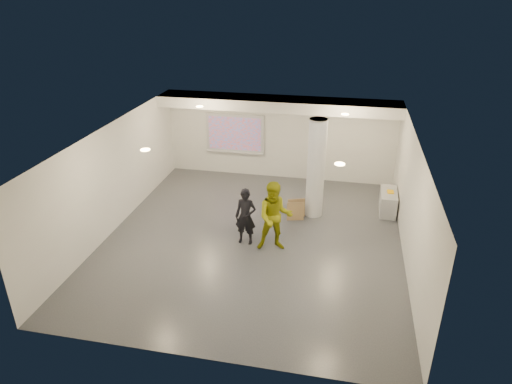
% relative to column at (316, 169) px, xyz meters
% --- Properties ---
extents(floor, '(8.00, 9.00, 0.01)m').
position_rel_column_xyz_m(floor, '(-1.50, -1.80, -1.50)').
color(floor, '#3A3C42').
rests_on(floor, ground).
extents(ceiling, '(8.00, 9.00, 0.01)m').
position_rel_column_xyz_m(ceiling, '(-1.50, -1.80, 1.50)').
color(ceiling, white).
rests_on(ceiling, floor).
extents(wall_back, '(8.00, 0.01, 3.00)m').
position_rel_column_xyz_m(wall_back, '(-1.50, 2.70, 0.00)').
color(wall_back, silver).
rests_on(wall_back, floor).
extents(wall_front, '(8.00, 0.01, 3.00)m').
position_rel_column_xyz_m(wall_front, '(-1.50, -6.30, 0.00)').
color(wall_front, silver).
rests_on(wall_front, floor).
extents(wall_left, '(0.01, 9.00, 3.00)m').
position_rel_column_xyz_m(wall_left, '(-5.50, -1.80, 0.00)').
color(wall_left, silver).
rests_on(wall_left, floor).
extents(wall_right, '(0.01, 9.00, 3.00)m').
position_rel_column_xyz_m(wall_right, '(2.50, -1.80, 0.00)').
color(wall_right, silver).
rests_on(wall_right, floor).
extents(soffit_band, '(8.00, 1.10, 0.36)m').
position_rel_column_xyz_m(soffit_band, '(-1.50, 2.15, 1.32)').
color(soffit_band, white).
rests_on(soffit_band, ceiling).
extents(downlight_nw, '(0.22, 0.22, 0.02)m').
position_rel_column_xyz_m(downlight_nw, '(-3.70, 0.70, 1.48)').
color(downlight_nw, '#ECC67D').
rests_on(downlight_nw, ceiling).
extents(downlight_ne, '(0.22, 0.22, 0.02)m').
position_rel_column_xyz_m(downlight_ne, '(0.70, 0.70, 1.48)').
color(downlight_ne, '#ECC67D').
rests_on(downlight_ne, ceiling).
extents(downlight_sw, '(0.22, 0.22, 0.02)m').
position_rel_column_xyz_m(downlight_sw, '(-3.70, -3.30, 1.48)').
color(downlight_sw, '#ECC67D').
rests_on(downlight_sw, ceiling).
extents(downlight_se, '(0.22, 0.22, 0.02)m').
position_rel_column_xyz_m(downlight_se, '(0.70, -3.30, 1.48)').
color(downlight_se, '#ECC67D').
rests_on(downlight_se, ceiling).
extents(column, '(0.52, 0.52, 3.00)m').
position_rel_column_xyz_m(column, '(0.00, 0.00, 0.00)').
color(column, silver).
rests_on(column, floor).
extents(projection_screen, '(2.10, 0.13, 1.42)m').
position_rel_column_xyz_m(projection_screen, '(-3.10, 2.65, 0.03)').
color(projection_screen, silver).
rests_on(projection_screen, wall_back).
extents(credenza, '(0.51, 1.16, 0.67)m').
position_rel_column_xyz_m(credenza, '(2.22, 0.64, -1.16)').
color(credenza, '#9C9EA1').
rests_on(credenza, floor).
extents(postit_pad, '(0.19, 0.26, 0.03)m').
position_rel_column_xyz_m(postit_pad, '(2.25, 0.62, -0.81)').
color(postit_pad, '#FFB706').
rests_on(postit_pad, credenza).
extents(cardboard_back, '(0.53, 0.29, 0.57)m').
position_rel_column_xyz_m(cardboard_back, '(-0.50, -0.23, -1.22)').
color(cardboard_back, olive).
rests_on(cardboard_back, floor).
extents(cardboard_front, '(0.52, 0.24, 0.55)m').
position_rel_column_xyz_m(cardboard_front, '(-0.50, -0.46, -1.22)').
color(cardboard_front, olive).
rests_on(cardboard_front, floor).
extents(woman, '(0.60, 0.41, 1.57)m').
position_rel_column_xyz_m(woman, '(-1.66, -2.00, -0.71)').
color(woman, black).
rests_on(woman, floor).
extents(man, '(1.06, 0.90, 1.91)m').
position_rel_column_xyz_m(man, '(-0.84, -2.16, -0.55)').
color(man, olive).
rests_on(man, floor).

